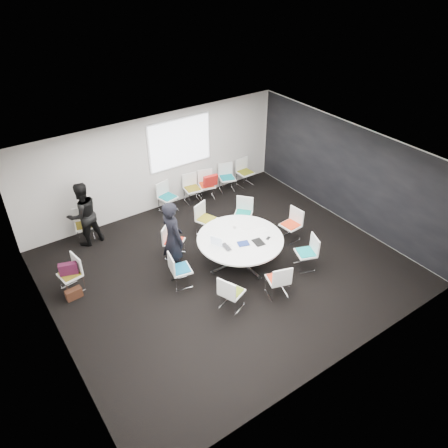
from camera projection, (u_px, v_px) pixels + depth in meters
room_shell at (230, 219)px, 9.92m from camera, size 8.08×7.08×2.88m
conference_table at (240, 245)px, 10.56m from camera, size 2.08×2.08×0.73m
projection_screen at (180, 143)px, 12.37m from camera, size 1.90×0.03×1.35m
chair_ring_a at (290, 230)px, 11.51m from camera, size 0.49×0.50×0.88m
chair_ring_b at (243, 219)px, 11.96m from camera, size 0.64×0.64×0.88m
chair_ring_c at (206, 225)px, 11.74m from camera, size 0.59×0.59×0.88m
chair_ring_d at (174, 247)px, 10.90m from camera, size 0.64×0.64×0.88m
chair_ring_e at (181, 275)px, 10.02m from camera, size 0.53×0.54×0.88m
chair_ring_f at (231, 298)px, 9.39m from camera, size 0.59×0.59×0.88m
chair_ring_g at (278, 285)px, 9.73m from camera, size 0.57×0.57×0.88m
chair_ring_h at (305, 258)px, 10.53m from camera, size 0.58×0.59×0.88m
chair_back_a at (168, 202)px, 12.71m from camera, size 0.55×0.54×0.88m
chair_back_b at (193, 194)px, 13.12m from camera, size 0.52×0.51×0.88m
chair_back_c at (207, 190)px, 13.31m from camera, size 0.58×0.57×0.88m
chair_back_d at (227, 183)px, 13.70m from camera, size 0.58×0.57×0.88m
chair_back_e at (245, 177)px, 14.00m from camera, size 0.47×0.46×0.88m
chair_spare_left at (72, 280)px, 9.87m from camera, size 0.51×0.52×0.88m
chair_person_back at (85, 231)px, 11.51m from camera, size 0.55×0.54×0.88m
person_main at (173, 238)px, 10.04m from camera, size 0.49×0.72×1.93m
person_back at (83, 214)px, 11.06m from camera, size 0.94×0.78×1.74m
laptop at (228, 246)px, 10.15m from camera, size 0.23×0.33×0.03m
laptop_lid at (216, 241)px, 10.12m from camera, size 0.15×0.27×0.22m
notebook_black at (258, 242)px, 10.30m from camera, size 0.26×0.33×0.02m
tablet_folio at (243, 244)px, 10.25m from camera, size 0.31×0.27×0.03m
papers_right at (248, 227)px, 10.84m from camera, size 0.36×0.31×0.00m
papers_front at (261, 230)px, 10.73m from camera, size 0.33×0.25×0.00m
cup at (235, 227)px, 10.78m from camera, size 0.08×0.08×0.09m
phone at (268, 238)px, 10.44m from camera, size 0.16×0.12×0.01m
maroon_bag at (68, 269)px, 9.67m from camera, size 0.42×0.26×0.28m
brown_bag at (74, 294)px, 9.73m from camera, size 0.37×0.18×0.24m
red_jacket at (210, 181)px, 12.92m from camera, size 0.46×0.21×0.36m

